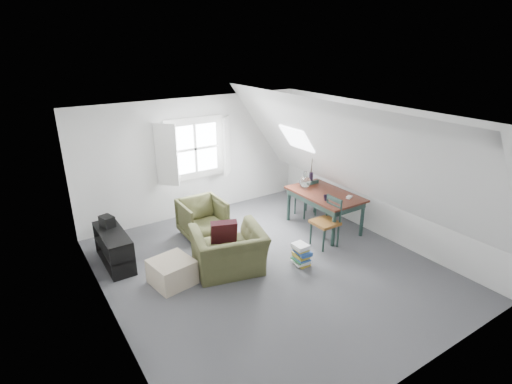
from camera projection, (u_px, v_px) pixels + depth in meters
floor at (269, 268)px, 6.68m from camera, size 5.50×5.50×0.00m
ceiling at (271, 119)px, 5.78m from camera, size 5.50×5.50×0.00m
wall_back at (195, 158)px, 8.38m from camera, size 5.00×0.00×5.00m
wall_front at (424, 284)px, 4.09m from camera, size 5.00×0.00×5.00m
wall_left at (105, 240)px, 4.96m from camera, size 0.00×5.50×5.50m
wall_right at (379, 171)px, 7.51m from camera, size 0.00×5.50×5.50m
slope_left at (174, 186)px, 5.25m from camera, size 3.19×5.50×4.48m
slope_right at (344, 152)px, 6.83m from camera, size 3.19×5.50×4.48m
dormer_window at (196, 149)px, 8.25m from camera, size 1.71×0.35×1.30m
skylight at (297, 139)px, 7.86m from camera, size 0.35×0.75×0.47m
armchair_near at (229, 270)px, 6.61m from camera, size 1.32×1.22×0.73m
armchair_far at (203, 235)px, 7.78m from camera, size 0.80×0.83×0.74m
throw_pillow at (224, 232)px, 6.50m from camera, size 0.48×0.38×0.44m
ottoman at (172, 272)px, 6.21m from camera, size 0.68×0.68×0.40m
dining_table at (325, 198)px, 7.88m from camera, size 0.90×1.50×0.75m
demijohn at (305, 181)px, 8.07m from camera, size 0.24×0.24×0.33m
vase_twigs at (311, 178)px, 8.27m from camera, size 0.08×0.09×0.63m
cup at (326, 200)px, 7.48m from camera, size 0.14×0.14×0.10m
paper_box at (349, 197)px, 7.58m from camera, size 0.14×0.12×0.04m
dining_chair_far at (307, 197)px, 8.51m from camera, size 0.39×0.39×0.83m
dining_chair_near at (327, 221)px, 7.27m from camera, size 0.43×0.43×0.92m
media_shelf at (115, 250)px, 6.71m from camera, size 0.39×1.16×0.59m
electronics_box at (107, 222)px, 6.78m from camera, size 0.24×0.29×0.20m
magazine_stack at (301, 255)px, 6.72m from camera, size 0.28×0.34×0.38m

